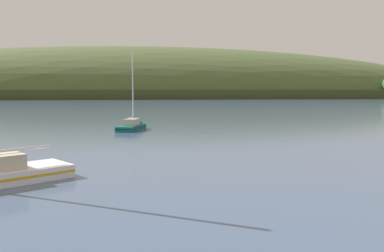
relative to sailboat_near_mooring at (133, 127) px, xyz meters
The scene contains 2 objects.
far_shoreline_hill 194.99m from the sailboat_near_mooring, 90.40° to the left, with size 525.09×116.23×59.60m.
sailboat_near_mooring is the anchor object (origin of this frame).
Camera 1 is at (-0.75, 6.26, 4.76)m, focal length 37.72 mm.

